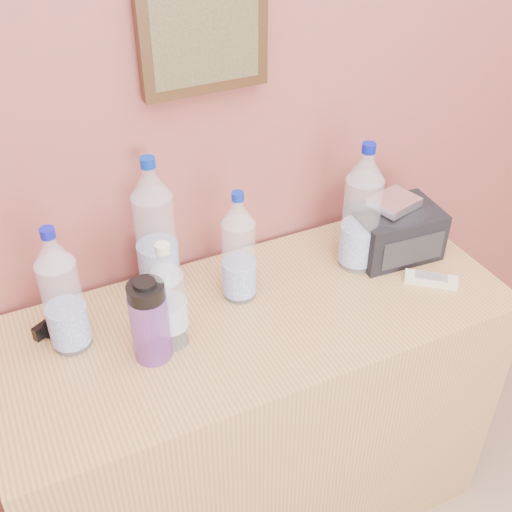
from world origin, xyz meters
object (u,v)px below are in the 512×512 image
Objects in this scene: pet_large_b at (156,233)px; sunglasses at (57,320)px; pet_large_c at (239,252)px; foil_packet at (394,202)px; pet_large_a at (62,297)px; pet_large_d at (361,214)px; pet_small at (168,301)px; toiletry_bag at (395,229)px; dresser at (255,420)px; ac_remote at (431,280)px; nalgene_bottle at (150,320)px.

pet_large_b reaches higher than sunglasses.
foil_packet is at bearing -2.13° from pet_large_c.
pet_large_d reaches higher than pet_large_a.
pet_small reaches higher than toiletry_bag.
sunglasses is at bearing 159.27° from dresser.
dresser is 0.56m from pet_small.
sunglasses is at bearing 177.94° from toiletry_bag.
ac_remote is at bearing -49.67° from pet_large_d.
pet_large_b is 0.22m from pet_small.
ac_remote is (0.91, -0.26, -0.01)m from sunglasses.
pet_large_c is at bearing -36.96° from pet_large_b.
dresser is 4.24× the size of pet_large_c.
foil_packet reaches higher than dresser.
dresser is at bearing -168.47° from pet_large_d.
dresser is 0.62m from pet_large_b.
dresser is 4.62× the size of pet_small.
nalgene_bottle is at bearing -174.89° from dresser.
pet_small is at bearing -102.06° from pet_large_b.
nalgene_bottle is (0.16, -0.11, -0.04)m from pet_large_a.
foil_packet is at bearing -1.41° from pet_large_a.
nalgene_bottle is (-0.05, -0.02, -0.02)m from pet_small.
nalgene_bottle is at bearing -157.61° from pet_large_c.
pet_large_b is at bearing 129.01° from dresser.
nalgene_bottle is 0.75m from ac_remote.
pet_small is 0.66m from foil_packet.
pet_large_a is 1.53× the size of nalgene_bottle.
pet_small is at bearing -147.93° from ac_remote.
nalgene_bottle is at bearing -168.42° from toiletry_bag.
pet_small is 0.06m from nalgene_bottle.
foil_packet is (0.10, 0.00, 0.01)m from pet_large_d.
pet_large_d reaches higher than nalgene_bottle.
pet_large_a reaches higher than pet_small.
pet_large_b reaches higher than pet_small.
pet_large_c is at bearing 177.87° from foil_packet.
ac_remote is at bearing -45.18° from sunglasses.
pet_large_b is 1.03× the size of pet_large_d.
pet_large_b is 0.65m from toiletry_bag.
dresser is 9.38× the size of sunglasses.
pet_large_a is at bearing -154.78° from pet_large_b.
pet_large_c is 2.63× the size of foil_packet.
pet_large_c reaches higher than ac_remote.
nalgene_bottle is 0.28m from sunglasses.
pet_large_c is 0.34m from pet_large_d.
pet_large_d reaches higher than ac_remote.
toiletry_bag is (0.72, 0.09, -0.03)m from nalgene_bottle.
pet_large_d is 0.25m from ac_remote.
sunglasses is 0.60× the size of toiletry_bag.
toiletry_bag is at bearing -2.11° from pet_large_c.
toiletry_bag is (0.46, -0.02, -0.06)m from pet_large_c.
foil_packet is (0.65, 0.07, 0.05)m from pet_small.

